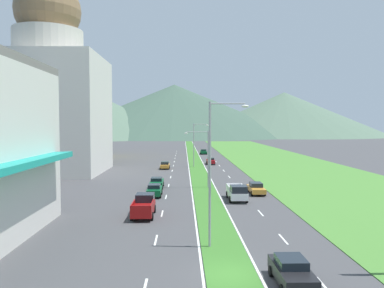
{
  "coord_description": "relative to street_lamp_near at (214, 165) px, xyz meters",
  "views": [
    {
      "loc": [
        -2.93,
        -23.12,
        9.24
      ],
      "look_at": [
        -1.34,
        45.79,
        5.63
      ],
      "focal_mm": 36.14,
      "sensor_mm": 36.0,
      "label": 1
    }
  ],
  "objects": [
    {
      "name": "lane_dash_right_12",
      "position": [
        5.77,
        83.5,
        -6.15
      ],
      "size": [
        0.16,
        2.8,
        0.01
      ],
      "primitive_type": "cube",
      "color": "silver",
      "rests_on": "ground_plane"
    },
    {
      "name": "car_2",
      "position": [
        7.38,
        22.01,
        -5.41
      ],
      "size": [
        1.91,
        4.77,
        1.47
      ],
      "rotation": [
        0.0,
        0.0,
        -1.57
      ],
      "color": "#C6842D",
      "rests_on": "ground_plane"
    },
    {
      "name": "lane_dash_left_3",
      "position": [
        -4.43,
        1.9,
        -6.15
      ],
      "size": [
        0.16,
        2.8,
        0.01
      ],
      "primitive_type": "cube",
      "color": "silver",
      "rests_on": "ground_plane"
    },
    {
      "name": "lane_dash_left_6",
      "position": [
        -4.43,
        29.1,
        -6.15
      ],
      "size": [
        0.16,
        2.8,
        0.01
      ],
      "primitive_type": "cube",
      "color": "silver",
      "rests_on": "ground_plane"
    },
    {
      "name": "street_lamp_far",
      "position": [
        0.39,
        53.89,
        -0.78
      ],
      "size": [
        3.25,
        0.48,
        9.29
      ],
      "color": "#99999E",
      "rests_on": "ground_plane"
    },
    {
      "name": "lane_dash_left_12",
      "position": [
        -4.43,
        83.5,
        -6.15
      ],
      "size": [
        0.16,
        2.8,
        0.01
      ],
      "primitive_type": "cube",
      "color": "silver",
      "rests_on": "ground_plane"
    },
    {
      "name": "grass_median",
      "position": [
        0.67,
        54.7,
        -6.13
      ],
      "size": [
        3.2,
        240.0,
        0.06
      ],
      "primitive_type": "cube",
      "color": "#387028",
      "rests_on": "ground_plane"
    },
    {
      "name": "grass_verge_right",
      "position": [
        21.27,
        54.7,
        -6.13
      ],
      "size": [
        24.0,
        240.0,
        0.06
      ],
      "primitive_type": "cube",
      "color": "#477F33",
      "rests_on": "ground_plane"
    },
    {
      "name": "car_6",
      "position": [
        -5.93,
        20.52,
        -5.37
      ],
      "size": [
        1.89,
        4.24,
        1.56
      ],
      "rotation": [
        0.0,
        0.0,
        1.57
      ],
      "color": "#0C5128",
      "rests_on": "ground_plane"
    },
    {
      "name": "hill_far_left",
      "position": [
        -84.1,
        244.89,
        13.57
      ],
      "size": [
        168.59,
        168.59,
        39.46
      ],
      "primitive_type": "cone",
      "color": "#516B56",
      "rests_on": "ground_plane"
    },
    {
      "name": "domed_building",
      "position": [
        -27.42,
        45.13,
        8.74
      ],
      "size": [
        19.88,
        19.88,
        36.32
      ],
      "color": "silver",
      "rests_on": "ground_plane"
    },
    {
      "name": "ground_plane",
      "position": [
        0.67,
        -5.3,
        -6.16
      ],
      "size": [
        600.0,
        600.0,
        0.0
      ],
      "primitive_type": "plane",
      "color": "#424244"
    },
    {
      "name": "lane_dash_right_11",
      "position": [
        5.77,
        74.43,
        -6.15
      ],
      "size": [
        0.16,
        2.8,
        0.01
      ],
      "primitive_type": "cube",
      "color": "silver",
      "rests_on": "ground_plane"
    },
    {
      "name": "lane_dash_left_7",
      "position": [
        -4.43,
        38.17,
        -6.15
      ],
      "size": [
        0.16,
        2.8,
        0.01
      ],
      "primitive_type": "cube",
      "color": "silver",
      "rests_on": "ground_plane"
    },
    {
      "name": "lane_dash_right_5",
      "position": [
        5.77,
        20.03,
        -6.15
      ],
      "size": [
        0.16,
        2.8,
        0.01
      ],
      "primitive_type": "cube",
      "color": "silver",
      "rests_on": "ground_plane"
    },
    {
      "name": "lane_dash_right_10",
      "position": [
        5.77,
        65.37,
        -6.15
      ],
      "size": [
        0.16,
        2.8,
        0.01
      ],
      "primitive_type": "cube",
      "color": "silver",
      "rests_on": "ground_plane"
    },
    {
      "name": "lane_dash_right_2",
      "position": [
        5.77,
        -7.17,
        -6.15
      ],
      "size": [
        0.16,
        2.8,
        0.01
      ],
      "primitive_type": "cube",
      "color": "silver",
      "rests_on": "ground_plane"
    },
    {
      "name": "hill_far_right",
      "position": [
        77.15,
        274.26,
        10.81
      ],
      "size": [
        155.1,
        155.1,
        33.95
      ],
      "primitive_type": "cone",
      "color": "#516B56",
      "rests_on": "ground_plane"
    },
    {
      "name": "midrise_colored",
      "position": [
        -31.44,
        81.66,
        7.24
      ],
      "size": [
        13.17,
        13.17,
        26.79
      ],
      "primitive_type": "cube",
      "color": "yellow",
      "rests_on": "ground_plane"
    },
    {
      "name": "pickup_truck_1",
      "position": [
        -6.22,
        10.14,
        -5.18
      ],
      "size": [
        2.18,
        5.4,
        2.0
      ],
      "rotation": [
        0.0,
        0.0,
        1.57
      ],
      "color": "maroon",
      "rests_on": "ground_plane"
    },
    {
      "name": "lane_dash_left_14",
      "position": [
        -4.43,
        101.63,
        -6.15
      ],
      "size": [
        0.16,
        2.8,
        0.01
      ],
      "primitive_type": "cube",
      "color": "silver",
      "rests_on": "ground_plane"
    },
    {
      "name": "lane_dash_left_11",
      "position": [
        -4.43,
        74.43,
        -6.15
      ],
      "size": [
        0.16,
        2.8,
        0.01
      ],
      "primitive_type": "cube",
      "color": "silver",
      "rests_on": "ground_plane"
    },
    {
      "name": "lane_dash_left_8",
      "position": [
        -4.43,
        47.23,
        -6.15
      ],
      "size": [
        0.16,
        2.8,
        0.01
      ],
      "primitive_type": "cube",
      "color": "silver",
      "rests_on": "ground_plane"
    },
    {
      "name": "lane_dash_right_9",
      "position": [
        5.77,
        56.3,
        -6.15
      ],
      "size": [
        0.16,
        2.8,
        0.01
      ],
      "primitive_type": "cube",
      "color": "silver",
      "rests_on": "ground_plane"
    },
    {
      "name": "lane_dash_left_9",
      "position": [
        -4.43,
        56.3,
        -6.15
      ],
      "size": [
        0.16,
        2.8,
        0.01
      ],
      "primitive_type": "cube",
      "color": "silver",
      "rests_on": "ground_plane"
    },
    {
      "name": "pickup_truck_0",
      "position": [
        4.24,
        17.54,
        -5.18
      ],
      "size": [
        2.18,
        5.4,
        2.0
      ],
      "rotation": [
        0.0,
        0.0,
        -1.57
      ],
      "color": "silver",
      "rests_on": "ground_plane"
    },
    {
      "name": "lane_dash_left_4",
      "position": [
        -4.43,
        10.96,
        -6.15
      ],
      "size": [
        0.16,
        2.8,
        0.01
      ],
      "primitive_type": "cube",
      "color": "silver",
      "rests_on": "ground_plane"
    },
    {
      "name": "car_3",
      "position": [
        3.97,
        88.88,
        -5.39
      ],
      "size": [
        2.01,
        4.37,
        1.47
      ],
      "rotation": [
        0.0,
        0.0,
        -1.57
      ],
      "color": "#0C5128",
      "rests_on": "ground_plane"
    },
    {
      "name": "lane_dash_right_4",
      "position": [
        5.77,
        10.96,
        -6.15
      ],
      "size": [
        0.16,
        2.8,
        0.01
      ],
      "primitive_type": "cube",
      "color": "silver",
      "rests_on": "ground_plane"
    },
    {
      "name": "lane_dash_right_8",
      "position": [
        5.77,
        47.23,
        -6.15
      ],
      "size": [
        0.16,
        2.8,
        0.01
      ],
      "primitive_type": "cube",
      "color": "silver",
      "rests_on": "ground_plane"
    },
    {
      "name": "lane_dash_right_14",
      "position": [
        5.77,
        101.63,
        -6.15
      ],
      "size": [
        0.16,
        2.8,
        0.01
      ],
      "primitive_type": "cube",
      "color": "silver",
      "rests_on": "ground_plane"
    },
    {
      "name": "lane_dash_right_13",
      "position": [
        5.77,
        92.57,
        -6.15
      ],
      "size": [
        0.16,
        2.8,
        0.01
      ],
      "primitive_type": "cube",
      "color": "silver",
      "rests_on": "ground_plane"
    },
    {
      "name": "lane_dash_left_2",
      "position": [
        -4.43,
        -7.17,
        -6.15
      ],
      "size": [
        0.16,
        2.8,
        0.01
      ],
      "primitive_type": "cube",
      "color": "silver",
      "rests_on": "ground_plane"
    },
    {
      "name": "street_lamp_near",
      "position": [
        0.0,
        0.0,
        0.0
      ],
      "size": [
        2.94,
        0.41,
        10.88
      ],
      "color": "#99999E",
      "rests_on": "ground_plane"
    },
    {
      "name": "lane_dash_right_6",
      "position": [
        5.77,
        29.1,
        -6.15
      ],
      "size": [
        0.16,
        2.8,
        0.01
      ],
      "primitive_type": "cube",
      "color": "silver",
      "rests_on": "ground_plane"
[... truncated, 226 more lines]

